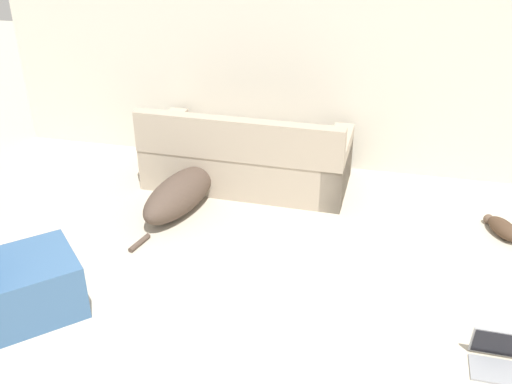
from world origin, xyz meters
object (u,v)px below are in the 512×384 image
Objects in this scene: dog at (184,191)px; cat at (502,228)px; side_chair at (21,282)px; couch at (247,159)px; laptop_open at (495,354)px.

dog is 3.01× the size of cat.
side_chair reaches higher than dog.
couch is 2.57m from side_chair.
dog is 5.02× the size of laptop_open.
dog is at bearing 56.32° from couch.
couch is at bearing -68.19° from side_chair.
cat is 1.67× the size of laptop_open.
side_chair is (-3.46, -1.89, 0.20)m from cat.
couch is 2.26× the size of side_chair.
dog reaches higher than cat.
laptop_open is (2.61, -1.47, -0.10)m from dog.
dog is at bearing -63.19° from side_chair.
couch is 4.05× the size of cat.
couch reaches higher than cat.
dog is 1.80m from side_chair.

